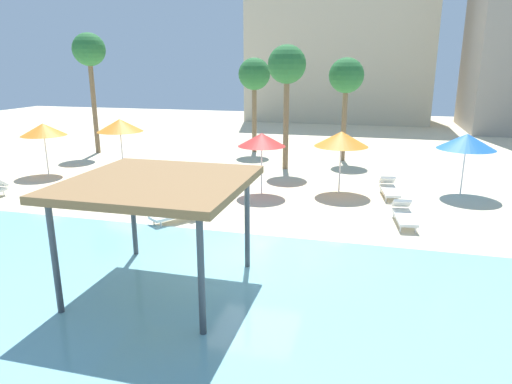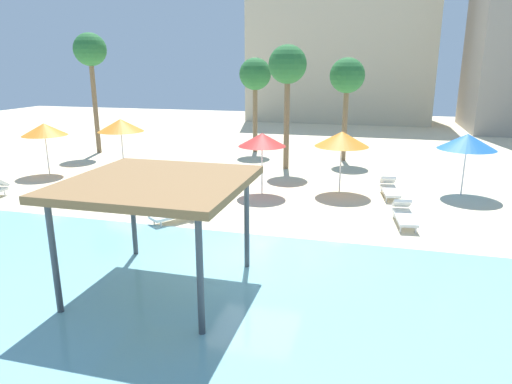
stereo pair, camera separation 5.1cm
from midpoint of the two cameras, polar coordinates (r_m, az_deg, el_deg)
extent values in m
plane|color=beige|center=(13.29, -0.23, -7.81)|extent=(80.00, 80.00, 0.00)
cube|color=#7AB7C1|center=(8.95, -9.47, -20.59)|extent=(44.00, 13.50, 0.04)
cylinder|color=#42474C|center=(13.29, -15.10, -2.46)|extent=(0.14, 0.14, 2.56)
cylinder|color=#42474C|center=(12.05, -1.22, -3.78)|extent=(0.14, 0.14, 2.56)
cylinder|color=#42474C|center=(10.74, -23.80, -7.65)|extent=(0.14, 0.14, 2.56)
cylinder|color=#42474C|center=(9.15, -6.96, -10.41)|extent=(0.14, 0.14, 2.56)
cube|color=olive|center=(10.75, -12.21, 1.11)|extent=(4.01, 4.01, 0.18)
cylinder|color=silver|center=(19.71, 10.28, 2.77)|extent=(0.06, 0.06, 1.98)
cone|color=orange|center=(19.47, 10.46, 6.50)|extent=(2.25, 2.25, 0.62)
cylinder|color=silver|center=(24.86, -24.59, 4.18)|extent=(0.06, 0.06, 1.93)
cone|color=orange|center=(24.68, -24.92, 7.04)|extent=(2.15, 2.15, 0.59)
cylinder|color=silver|center=(20.84, 24.19, 2.26)|extent=(0.06, 0.06, 1.93)
cone|color=blue|center=(20.62, 24.58, 5.72)|extent=(2.31, 2.31, 0.63)
cylinder|color=silver|center=(22.59, -16.30, 4.37)|extent=(0.06, 0.06, 2.26)
cone|color=orange|center=(22.37, -16.58, 7.93)|extent=(2.11, 2.11, 0.58)
cylinder|color=silver|center=(19.24, 0.62, 2.75)|extent=(0.06, 0.06, 2.01)
cone|color=red|center=(19.00, 0.63, 6.51)|extent=(1.98, 1.98, 0.54)
cylinder|color=white|center=(17.33, -11.55, -2.09)|extent=(0.05, 0.05, 0.22)
cylinder|color=white|center=(17.43, -13.10, -2.08)|extent=(0.05, 0.05, 0.22)
cylinder|color=white|center=(18.68, -10.71, -0.75)|extent=(0.05, 0.05, 0.22)
cylinder|color=white|center=(18.78, -12.15, -0.75)|extent=(0.05, 0.05, 0.22)
cube|color=white|center=(18.01, -11.89, -0.90)|extent=(1.04, 1.89, 0.10)
cube|color=white|center=(18.63, -11.49, 0.55)|extent=(0.71, 0.64, 0.40)
cylinder|color=white|center=(21.18, -11.89, 1.12)|extent=(0.05, 0.05, 0.22)
cylinder|color=white|center=(21.41, -13.03, 1.20)|extent=(0.05, 0.05, 0.22)
cylinder|color=white|center=(22.42, -10.19, 2.01)|extent=(0.05, 0.05, 0.22)
cylinder|color=white|center=(22.64, -11.29, 2.08)|extent=(0.05, 0.05, 0.22)
cube|color=white|center=(21.87, -11.60, 2.02)|extent=(0.64, 1.81, 0.10)
cube|color=white|center=(22.45, -10.77, 3.13)|extent=(0.61, 0.52, 0.40)
cylinder|color=white|center=(21.72, -28.83, -0.15)|extent=(0.05, 0.05, 0.22)
cylinder|color=white|center=(15.80, 19.09, -4.39)|extent=(0.05, 0.05, 0.22)
cylinder|color=white|center=(15.71, 17.37, -4.36)|extent=(0.05, 0.05, 0.22)
cylinder|color=white|center=(17.14, 18.19, -2.77)|extent=(0.05, 0.05, 0.22)
cylinder|color=white|center=(17.05, 16.61, -2.72)|extent=(0.05, 0.05, 0.22)
cube|color=white|center=(16.37, 17.85, -3.00)|extent=(0.81, 1.86, 0.10)
cube|color=white|center=(16.99, 17.51, -1.33)|extent=(0.66, 0.58, 0.40)
cylinder|color=white|center=(15.67, -11.80, -4.01)|extent=(0.05, 0.05, 0.22)
cylinder|color=white|center=(16.07, -12.63, -3.56)|extent=(0.05, 0.05, 0.22)
cylinder|color=white|center=(16.36, -7.39, -2.96)|extent=(0.05, 0.05, 0.22)
cylinder|color=white|center=(16.74, -8.29, -2.56)|extent=(0.05, 0.05, 0.22)
cube|color=white|center=(16.14, -10.01, -2.73)|extent=(1.52, 1.82, 0.10)
cube|color=white|center=(16.43, -7.84, -1.30)|extent=(0.78, 0.76, 0.40)
cylinder|color=white|center=(19.00, 17.16, -0.91)|extent=(0.05, 0.05, 0.22)
cylinder|color=white|center=(18.92, 15.73, -0.87)|extent=(0.05, 0.05, 0.22)
cylinder|color=white|center=(20.36, 16.47, 0.23)|extent=(0.05, 0.05, 0.22)
cylinder|color=white|center=(20.29, 15.14, 0.27)|extent=(0.05, 0.05, 0.22)
cube|color=white|center=(19.60, 16.15, 0.15)|extent=(0.84, 1.86, 0.10)
cube|color=white|center=(20.24, 15.89, 1.46)|extent=(0.66, 0.58, 0.40)
cylinder|color=brown|center=(28.51, -0.26, 9.33)|extent=(0.28, 0.28, 4.36)
sphere|color=#286B33|center=(28.35, -0.27, 14.42)|extent=(1.90, 1.90, 1.90)
cylinder|color=brown|center=(29.77, -19.48, 10.08)|extent=(0.28, 0.28, 5.75)
sphere|color=#286B33|center=(29.69, -20.06, 16.27)|extent=(1.90, 1.90, 1.90)
cylinder|color=brown|center=(23.73, 3.67, 8.72)|extent=(0.28, 0.28, 4.92)
sphere|color=#286B33|center=(23.57, 3.79, 15.52)|extent=(1.90, 1.90, 1.90)
cylinder|color=brown|center=(26.32, 10.79, 8.52)|extent=(0.28, 0.28, 4.34)
sphere|color=#286B33|center=(26.14, 11.08, 14.00)|extent=(1.90, 1.90, 1.90)
cube|color=beige|center=(46.64, 10.33, 17.54)|extent=(16.75, 8.25, 14.16)
camera|label=1|loc=(0.03, -90.10, -0.03)|focal=32.28mm
camera|label=2|loc=(0.03, 89.90, 0.03)|focal=32.28mm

